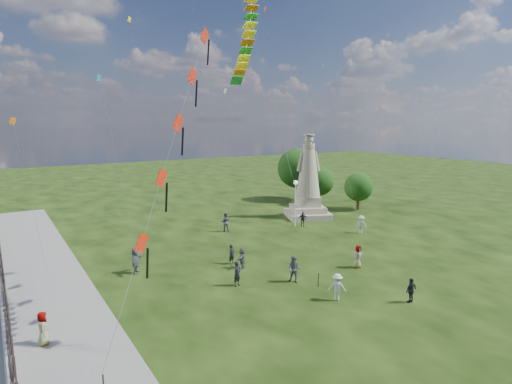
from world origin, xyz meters
TOP-DOWN VIEW (x-y plane):
  - ground at (36.75, 10.00)m, footprint 106.50×160.00m
  - waterfront at (-15.24, 8.99)m, footprint 200.00×200.00m
  - statue at (12.35, 18.76)m, footprint 5.75×5.75m
  - lamppost at (8.68, 16.16)m, footprint 0.43×0.43m
  - tree_row at (18.03, 25.18)m, footprint 6.46×13.09m
  - person_0 at (-3.74, 5.87)m, footprint 0.69×0.57m
  - person_1 at (-0.35, 4.40)m, footprint 0.91×1.02m
  - person_2 at (0.10, 0.86)m, footprint 1.13×1.10m
  - person_3 at (3.49, -1.64)m, footprint 0.88×0.49m
  - person_4 at (5.21, 4.25)m, footprint 0.89×0.65m
  - person_5 at (-8.51, 11.53)m, footprint 1.58×1.85m
  - person_6 at (-2.00, 9.75)m, footprint 0.62×0.51m
  - person_7 at (1.92, 18.11)m, footprint 1.06×0.92m
  - person_8 at (12.35, 10.91)m, footprint 1.06×1.20m
  - person_9 at (9.41, 15.90)m, footprint 0.92×0.90m
  - person_10 at (-15.00, 4.24)m, footprint 0.60×0.85m
  - person_11 at (-1.85, 8.50)m, footprint 1.43×1.43m
  - red_kite_train at (-8.00, 4.58)m, footprint 9.28×9.35m
  - small_kites at (2.27, 23.28)m, footprint 31.65×17.50m

SIDE VIEW (x-z plane):
  - ground at x=36.75m, z-range -0.60..0.00m
  - waterfront at x=-15.24m, z-range -0.82..0.69m
  - person_9 at x=9.41m, z-range 0.00..1.45m
  - person_6 at x=-2.00m, z-range 0.00..1.46m
  - person_3 at x=3.49m, z-range 0.00..1.47m
  - person_11 at x=-1.85m, z-range 0.00..1.53m
  - person_10 at x=-15.00m, z-range 0.00..1.59m
  - person_2 at x=0.10m, z-range 0.00..1.62m
  - person_0 at x=-3.74m, z-range 0.00..1.63m
  - person_4 at x=5.21m, z-range 0.00..1.65m
  - person_8 at x=12.35m, z-range 0.00..1.67m
  - person_1 at x=-0.35m, z-range 0.00..1.79m
  - person_7 at x=1.92m, z-range 0.00..1.86m
  - person_5 at x=-8.51m, z-range 0.00..1.86m
  - lamppost at x=8.68m, z-range 1.02..5.64m
  - statue at x=12.35m, z-range -1.09..7.83m
  - tree_row at x=18.03m, z-range 0.28..7.08m
  - red_kite_train at x=-8.00m, z-range 1.86..17.80m
  - small_kites at x=2.27m, z-range -0.21..28.72m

